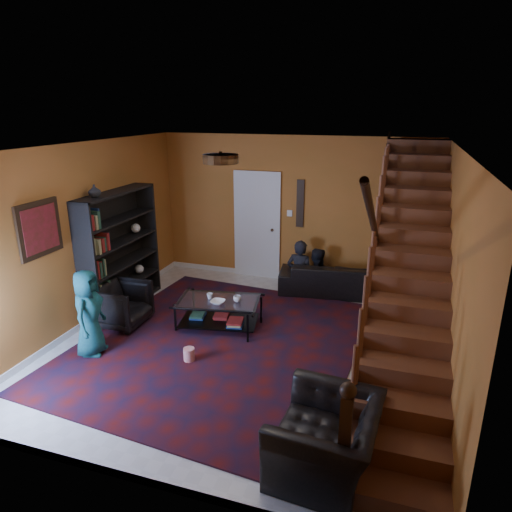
{
  "coord_description": "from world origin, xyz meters",
  "views": [
    {
      "loc": [
        1.95,
        -5.58,
        3.3
      ],
      "look_at": [
        0.03,
        0.4,
        1.23
      ],
      "focal_mm": 32.0,
      "sensor_mm": 36.0,
      "label": 1
    }
  ],
  "objects": [
    {
      "name": "coffee_table",
      "position": [
        -0.57,
        0.36,
        0.27
      ],
      "size": [
        1.34,
        0.93,
        0.47
      ],
      "rotation": [
        0.0,
        0.0,
        0.18
      ],
      "color": "black",
      "rests_on": "floor"
    },
    {
      "name": "popcorn_bucket",
      "position": [
        -0.57,
        -0.69,
        0.11
      ],
      "size": [
        0.19,
        0.19,
        0.18
      ],
      "primitive_type": "cylinder",
      "rotation": [
        0.0,
        0.0,
        -0.25
      ],
      "color": "red",
      "rests_on": "rug"
    },
    {
      "name": "framed_picture",
      "position": [
        -2.57,
        -0.9,
        1.75
      ],
      "size": [
        0.04,
        0.74,
        0.74
      ],
      "primitive_type": "cube",
      "color": "maroon",
      "rests_on": "room"
    },
    {
      "name": "cup_a",
      "position": [
        -0.27,
        0.39,
        0.52
      ],
      "size": [
        0.15,
        0.15,
        0.09
      ],
      "primitive_type": "imported",
      "rotation": [
        0.0,
        0.0,
        -0.29
      ],
      "color": "#999999",
      "rests_on": "coffee_table"
    },
    {
      "name": "person_adult_a",
      "position": [
        0.26,
        2.35,
        0.25
      ],
      "size": [
        0.54,
        0.39,
        1.39
      ],
      "primitive_type": "imported",
      "rotation": [
        0.0,
        0.0,
        3.03
      ],
      "color": "black",
      "rests_on": "sofa"
    },
    {
      "name": "person_adult_b",
      "position": [
        0.57,
        2.35,
        0.18
      ],
      "size": [
        0.66,
        0.54,
        1.27
      ],
      "primitive_type": "imported",
      "rotation": [
        0.0,
        0.0,
        3.24
      ],
      "color": "black",
      "rests_on": "sofa"
    },
    {
      "name": "sofa",
      "position": [
        0.92,
        2.3,
        0.29
      ],
      "size": [
        2.06,
        1.04,
        0.58
      ],
      "primitive_type": "imported",
      "rotation": [
        0.0,
        0.0,
        3.28
      ],
      "color": "black",
      "rests_on": "floor"
    },
    {
      "name": "armchair_right",
      "position": [
        1.5,
        -2.05,
        0.35
      ],
      "size": [
        1.02,
        1.14,
        0.7
      ],
      "primitive_type": "imported",
      "rotation": [
        0.0,
        0.0,
        -1.65
      ],
      "color": "black",
      "rests_on": "floor"
    },
    {
      "name": "door",
      "position": [
        -0.7,
        2.73,
        1.02
      ],
      "size": [
        0.82,
        0.05,
        2.05
      ],
      "primitive_type": "cube",
      "color": "silver",
      "rests_on": "floor"
    },
    {
      "name": "person_child",
      "position": [
        -1.95,
        -0.9,
        0.62
      ],
      "size": [
        0.51,
        0.67,
        1.24
      ],
      "primitive_type": "imported",
      "rotation": [
        0.0,
        0.0,
        1.79
      ],
      "color": "#175B58",
      "rests_on": "armchair_left"
    },
    {
      "name": "bowl",
      "position": [
        -0.52,
        0.23,
        0.5
      ],
      "size": [
        0.22,
        0.22,
        0.05
      ],
      "primitive_type": "imported",
      "rotation": [
        0.0,
        0.0,
        -0.02
      ],
      "color": "#999999",
      "rests_on": "coffee_table"
    },
    {
      "name": "floor",
      "position": [
        0.0,
        0.0,
        0.0
      ],
      "size": [
        5.5,
        5.5,
        0.0
      ],
      "primitive_type": "plane",
      "color": "beige",
      "rests_on": "ground"
    },
    {
      "name": "rug",
      "position": [
        -0.36,
        -0.11,
        0.01
      ],
      "size": [
        4.14,
        4.63,
        0.02
      ],
      "primitive_type": "cube",
      "rotation": [
        0.0,
        0.0,
        -0.08
      ],
      "color": "#450D0C",
      "rests_on": "floor"
    },
    {
      "name": "vase",
      "position": [
        -2.41,
        0.1,
        2.1
      ],
      "size": [
        0.18,
        0.18,
        0.19
      ],
      "primitive_type": "imported",
      "color": "#999999",
      "rests_on": "bookshelf"
    },
    {
      "name": "wall_hanging",
      "position": [
        0.15,
        2.73,
        1.55
      ],
      "size": [
        0.14,
        0.03,
        0.9
      ],
      "primitive_type": "cube",
      "color": "black",
      "rests_on": "room"
    },
    {
      "name": "room",
      "position": [
        -1.33,
        1.33,
        0.05
      ],
      "size": [
        5.5,
        5.5,
        5.5
      ],
      "color": "#BC6729",
      "rests_on": "ground"
    },
    {
      "name": "armchair_left",
      "position": [
        -2.05,
        -0.01,
        0.35
      ],
      "size": [
        0.76,
        0.74,
        0.69
      ],
      "primitive_type": "imported",
      "rotation": [
        0.0,
        0.0,
        1.58
      ],
      "color": "black",
      "rests_on": "floor"
    },
    {
      "name": "staircase",
      "position": [
        2.12,
        -0.0,
        1.4
      ],
      "size": [
        0.95,
        5.02,
        3.18
      ],
      "color": "brown",
      "rests_on": "floor"
    },
    {
      "name": "cup_b",
      "position": [
        -0.71,
        0.36,
        0.51
      ],
      "size": [
        0.11,
        0.11,
        0.09
      ],
      "primitive_type": "imported",
      "rotation": [
        0.0,
        0.0,
        0.22
      ],
      "color": "#999999",
      "rests_on": "coffee_table"
    },
    {
      "name": "bookshelf",
      "position": [
        -2.4,
        0.6,
        0.96
      ],
      "size": [
        0.35,
        1.8,
        2.0
      ],
      "color": "black",
      "rests_on": "floor"
    },
    {
      "name": "ceiling_fixture",
      "position": [
        0.0,
        -0.8,
        2.74
      ],
      "size": [
        0.4,
        0.4,
        0.1
      ],
      "primitive_type": "cylinder",
      "color": "#3F2814",
      "rests_on": "room"
    }
  ]
}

